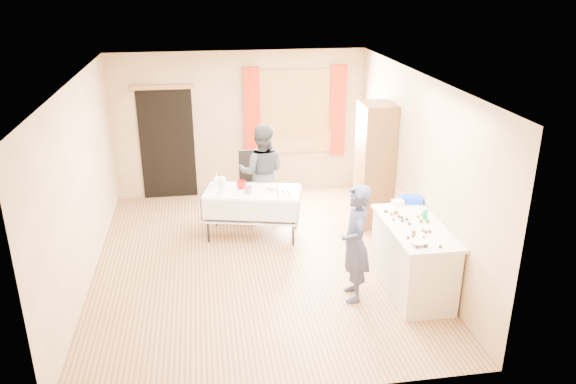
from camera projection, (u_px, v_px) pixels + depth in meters
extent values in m
cube|color=#9E7047|center=(257.00, 262.00, 8.01)|extent=(4.50, 5.50, 0.02)
cube|color=white|center=(253.00, 78.00, 7.05)|extent=(4.50, 5.50, 0.02)
cube|color=tan|center=(240.00, 124.00, 10.07)|extent=(4.50, 0.02, 2.60)
cube|color=tan|center=(287.00, 279.00, 4.99)|extent=(4.50, 0.02, 2.60)
cube|color=tan|center=(80.00, 185.00, 7.20)|extent=(0.02, 5.50, 2.60)
cube|color=tan|center=(416.00, 167.00, 7.86)|extent=(0.02, 5.50, 2.60)
cube|color=olive|center=(295.00, 112.00, 10.10)|extent=(1.32, 0.06, 1.52)
cube|color=white|center=(295.00, 112.00, 10.09)|extent=(1.20, 0.02, 1.40)
cube|color=#B4260F|center=(252.00, 114.00, 9.94)|extent=(0.28, 0.06, 1.65)
cube|color=#B4260F|center=(338.00, 111.00, 10.17)|extent=(0.28, 0.06, 1.65)
cube|color=black|center=(167.00, 144.00, 9.96)|extent=(0.95, 0.04, 2.00)
cube|color=olive|center=(163.00, 87.00, 9.56)|extent=(1.05, 0.06, 0.08)
cube|color=brown|center=(375.00, 166.00, 8.86)|extent=(0.50, 0.60, 1.99)
cube|color=beige|center=(413.00, 259.00, 7.15)|extent=(0.65, 1.43, 0.86)
cube|color=silver|center=(416.00, 227.00, 6.99)|extent=(0.71, 1.49, 0.04)
cube|color=silver|center=(252.00, 192.00, 8.54)|extent=(1.54, 1.02, 0.04)
cube|color=black|center=(255.00, 186.00, 9.49)|extent=(0.49, 0.49, 0.06)
cube|color=black|center=(252.00, 167.00, 9.57)|extent=(0.44, 0.10, 0.62)
imported|color=#252948|center=(355.00, 244.00, 6.85)|extent=(0.61, 0.45, 1.51)
imported|color=black|center=(262.00, 173.00, 9.13)|extent=(1.01, 0.90, 1.61)
cylinder|color=#0C9A42|center=(425.00, 215.00, 7.12)|extent=(0.08, 0.08, 0.12)
imported|color=white|center=(418.00, 243.00, 6.48)|extent=(0.27, 0.27, 0.05)
cube|color=white|center=(398.00, 203.00, 7.55)|extent=(0.16, 0.11, 0.08)
cube|color=#0F33EE|center=(411.00, 199.00, 7.67)|extent=(0.34, 0.27, 0.08)
cylinder|color=silver|center=(222.00, 185.00, 8.44)|extent=(0.12, 0.12, 0.22)
imported|color=red|center=(241.00, 185.00, 8.59)|extent=(0.29, 0.29, 0.12)
imported|color=red|center=(248.00, 190.00, 8.39)|extent=(0.15, 0.15, 0.11)
imported|color=white|center=(273.00, 187.00, 8.59)|extent=(0.30, 0.30, 0.06)
cube|color=white|center=(283.00, 194.00, 8.36)|extent=(0.30, 0.23, 0.02)
imported|color=white|center=(217.00, 180.00, 8.70)|extent=(0.10, 0.10, 0.19)
sphere|color=#3F2314|center=(418.00, 217.00, 7.17)|extent=(0.04, 0.04, 0.04)
sphere|color=#301E0B|center=(402.00, 221.00, 7.06)|extent=(0.04, 0.04, 0.04)
sphere|color=#301E0B|center=(422.00, 214.00, 7.24)|extent=(0.04, 0.04, 0.04)
sphere|color=#301E0B|center=(385.00, 211.00, 7.33)|extent=(0.04, 0.04, 0.04)
sphere|color=#301E0B|center=(413.00, 236.00, 6.65)|extent=(0.04, 0.04, 0.04)
sphere|color=#301E0B|center=(402.00, 217.00, 7.16)|extent=(0.04, 0.04, 0.04)
sphere|color=#3F2314|center=(393.00, 219.00, 7.10)|extent=(0.04, 0.04, 0.04)
sphere|color=#301E0B|center=(407.00, 219.00, 7.10)|extent=(0.04, 0.04, 0.04)
sphere|color=#301E0B|center=(399.00, 216.00, 7.19)|extent=(0.04, 0.04, 0.04)
sphere|color=#301E0B|center=(417.00, 239.00, 6.58)|extent=(0.04, 0.04, 0.04)
sphere|color=#301E0B|center=(408.00, 238.00, 6.61)|extent=(0.04, 0.04, 0.04)
sphere|color=#301E0B|center=(423.00, 238.00, 6.60)|extent=(0.04, 0.04, 0.04)
sphere|color=#3F2314|center=(387.00, 211.00, 7.34)|extent=(0.04, 0.04, 0.04)
sphere|color=#301E0B|center=(396.00, 212.00, 7.31)|extent=(0.04, 0.04, 0.04)
sphere|color=#301E0B|center=(426.00, 246.00, 6.41)|extent=(0.04, 0.04, 0.04)
sphere|color=#301E0B|center=(414.00, 232.00, 6.76)|extent=(0.04, 0.04, 0.04)
sphere|color=#301E0B|center=(430.00, 231.00, 6.77)|extent=(0.04, 0.04, 0.04)
sphere|color=#301E0B|center=(417.00, 247.00, 6.39)|extent=(0.04, 0.04, 0.04)
sphere|color=#3F2314|center=(423.00, 230.00, 6.81)|extent=(0.04, 0.04, 0.04)
sphere|color=#301E0B|center=(426.00, 232.00, 6.76)|extent=(0.04, 0.04, 0.04)
sphere|color=#301E0B|center=(409.00, 224.00, 6.97)|extent=(0.04, 0.04, 0.04)
sphere|color=#301E0B|center=(414.00, 233.00, 6.73)|extent=(0.04, 0.04, 0.04)
sphere|color=#301E0B|center=(421.00, 221.00, 7.04)|extent=(0.04, 0.04, 0.04)
sphere|color=#301E0B|center=(440.00, 247.00, 6.39)|extent=(0.04, 0.04, 0.04)
sphere|color=#3F2314|center=(391.00, 214.00, 7.26)|extent=(0.04, 0.04, 0.04)
sphere|color=#301E0B|center=(395.00, 213.00, 7.29)|extent=(0.04, 0.04, 0.04)
sphere|color=#301E0B|center=(428.00, 221.00, 7.04)|extent=(0.04, 0.04, 0.04)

